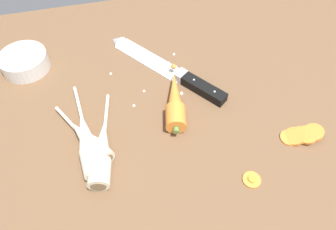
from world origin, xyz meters
TOP-DOWN VIEW (x-y plane):
  - ground_plane at (0.00, 0.00)cm, footprint 120.00×90.00cm
  - chefs_knife at (2.24, 13.37)cm, footprint 23.43×29.85cm
  - whole_carrot at (2.22, 0.81)cm, footprint 7.33×18.87cm
  - parsnip_front at (-16.82, -4.98)cm, footprint 5.45×23.73cm
  - parsnip_mid_left at (-16.60, -4.84)cm, footprint 10.91×16.98cm
  - parsnip_mid_right at (-14.36, -7.85)cm, footprint 6.60×22.09cm
  - carrot_slice_stack at (24.85, -12.88)cm, footprint 8.49×4.70cm
  - carrot_slice_stray_near at (11.61, -19.32)cm, footprint 3.38×3.38cm
  - prep_bowl at (-29.26, 21.19)cm, footprint 11.00×11.00cm
  - mince_crumbs at (2.18, 10.54)cm, footprint 16.96×14.67cm

SIDE VIEW (x-z plane):
  - ground_plane at x=0.00cm, z-range -4.00..0.00cm
  - carrot_slice_stray_near at x=11.61cm, z-range 0.01..0.71cm
  - mince_crumbs at x=2.18cm, z-range -0.06..0.82cm
  - chefs_knife at x=2.24cm, z-range -1.44..2.74cm
  - carrot_slice_stack at x=24.85cm, z-range -0.62..2.32cm
  - parsnip_front at x=-16.82cm, z-range -0.02..3.98cm
  - parsnip_mid_right at x=-14.36cm, z-range -0.02..3.98cm
  - parsnip_mid_left at x=-16.60cm, z-range -0.02..3.98cm
  - whole_carrot at x=2.22cm, z-range 0.00..4.20cm
  - prep_bowl at x=-29.26cm, z-range 0.15..4.15cm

